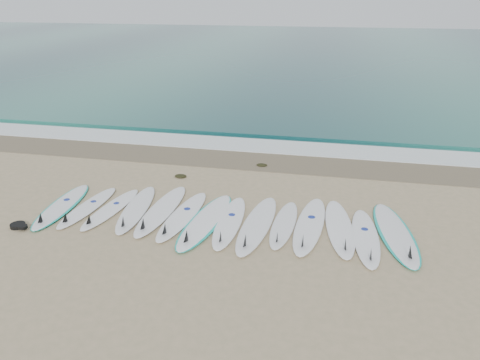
% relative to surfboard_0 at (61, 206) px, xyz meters
% --- Properties ---
extents(ground, '(120.00, 120.00, 0.00)m').
position_rel_surfboard_0_xyz_m(ground, '(3.84, 0.14, -0.05)').
color(ground, tan).
extents(ocean, '(120.00, 55.00, 0.03)m').
position_rel_surfboard_0_xyz_m(ocean, '(3.84, 32.64, -0.03)').
color(ocean, '#1B5752').
rests_on(ocean, ground).
extents(wet_sand_band, '(120.00, 1.80, 0.01)m').
position_rel_surfboard_0_xyz_m(wet_sand_band, '(3.84, 4.24, -0.04)').
color(wet_sand_band, brown).
rests_on(wet_sand_band, ground).
extents(foam_band, '(120.00, 1.40, 0.04)m').
position_rel_surfboard_0_xyz_m(foam_band, '(3.84, 5.64, -0.03)').
color(foam_band, silver).
rests_on(foam_band, ground).
extents(wave_crest, '(120.00, 1.00, 0.10)m').
position_rel_surfboard_0_xyz_m(wave_crest, '(3.84, 7.14, 0.00)').
color(wave_crest, '#1B5752').
rests_on(wave_crest, ground).
extents(surfboard_0, '(0.83, 2.64, 0.33)m').
position_rel_surfboard_0_xyz_m(surfboard_0, '(0.00, 0.00, 0.00)').
color(surfboard_0, white).
rests_on(surfboard_0, ground).
extents(surfboard_1, '(0.65, 2.41, 0.31)m').
position_rel_surfboard_0_xyz_m(surfboard_1, '(0.64, 0.04, 0.00)').
color(surfboard_1, white).
rests_on(surfboard_1, ground).
extents(surfboard_2, '(0.72, 2.41, 0.30)m').
position_rel_surfboard_0_xyz_m(surfboard_2, '(1.21, 0.07, 0.00)').
color(surfboard_2, white).
rests_on(surfboard_2, ground).
extents(surfboard_3, '(0.87, 2.68, 0.34)m').
position_rel_surfboard_0_xyz_m(surfboard_3, '(1.81, 0.19, 0.01)').
color(surfboard_3, white).
rests_on(surfboard_3, ground).
extents(surfboard_4, '(0.65, 2.84, 0.36)m').
position_rel_surfboard_0_xyz_m(surfboard_4, '(2.41, 0.23, 0.01)').
color(surfboard_4, white).
rests_on(surfboard_4, ground).
extents(surfboard_5, '(0.74, 2.68, 0.34)m').
position_rel_surfboard_0_xyz_m(surfboard_5, '(2.98, 0.07, 0.01)').
color(surfboard_5, white).
rests_on(surfboard_5, ground).
extents(surfboard_6, '(0.98, 2.96, 0.37)m').
position_rel_surfboard_0_xyz_m(surfboard_6, '(3.56, -0.05, 0.01)').
color(surfboard_6, white).
rests_on(surfboard_6, ground).
extents(surfboard_7, '(0.63, 2.63, 0.33)m').
position_rel_surfboard_0_xyz_m(surfboard_7, '(4.10, -0.01, 0.01)').
color(surfboard_7, white).
rests_on(surfboard_7, ground).
extents(surfboard_8, '(0.77, 2.93, 0.37)m').
position_rel_surfboard_0_xyz_m(surfboard_8, '(4.71, -0.01, 0.02)').
color(surfboard_8, white).
rests_on(surfboard_8, ground).
extents(surfboard_9, '(0.59, 2.36, 0.30)m').
position_rel_surfboard_0_xyz_m(surfboard_9, '(5.29, 0.15, 0.00)').
color(surfboard_9, white).
rests_on(surfboard_9, ground).
extents(surfboard_10, '(0.78, 2.87, 0.36)m').
position_rel_surfboard_0_xyz_m(surfboard_10, '(5.84, 0.21, 0.01)').
color(surfboard_10, white).
rests_on(surfboard_10, ground).
extents(surfboard_11, '(0.89, 2.77, 0.35)m').
position_rel_surfboard_0_xyz_m(surfboard_11, '(6.49, 0.23, 0.01)').
color(surfboard_11, white).
rests_on(surfboard_11, ground).
extents(surfboard_12, '(0.68, 2.60, 0.33)m').
position_rel_surfboard_0_xyz_m(surfboard_12, '(7.03, -0.08, 0.01)').
color(surfboard_12, white).
rests_on(surfboard_12, ground).
extents(surfboard_13, '(1.13, 2.96, 0.37)m').
position_rel_surfboard_0_xyz_m(surfboard_13, '(7.65, 0.24, 0.01)').
color(surfboard_13, silver).
rests_on(surfboard_13, ground).
extents(seaweed_near, '(0.34, 0.26, 0.07)m').
position_rel_surfboard_0_xyz_m(seaweed_near, '(2.14, 2.48, -0.02)').
color(seaweed_near, black).
rests_on(seaweed_near, ground).
extents(seaweed_far, '(0.32, 0.25, 0.06)m').
position_rel_surfboard_0_xyz_m(seaweed_far, '(4.19, 3.81, -0.02)').
color(seaweed_far, black).
rests_on(seaweed_far, ground).
extents(leash_coil, '(0.46, 0.36, 0.11)m').
position_rel_surfboard_0_xyz_m(leash_coil, '(-0.35, -1.09, -0.00)').
color(leash_coil, black).
rests_on(leash_coil, ground).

